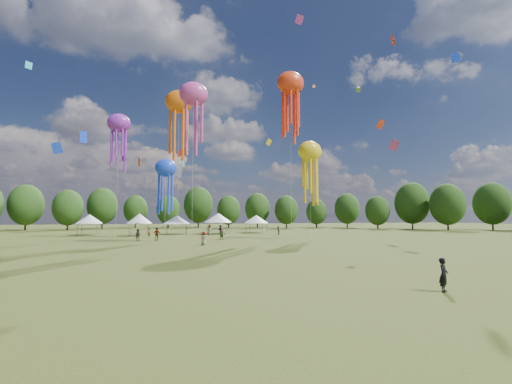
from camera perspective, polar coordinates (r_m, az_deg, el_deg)
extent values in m
plane|color=#384416|center=(18.00, -0.02, -15.89)|extent=(300.00, 300.00, 0.00)
imported|color=black|center=(19.94, 28.31, -11.84)|extent=(0.72, 0.68, 1.66)
imported|color=gray|center=(55.27, -18.76, -6.67)|extent=(1.06, 0.97, 1.77)
imported|color=gray|center=(69.87, -7.62, -6.16)|extent=(0.80, 1.05, 1.92)
imported|color=gray|center=(69.66, 3.67, -6.30)|extent=(0.72, 0.88, 1.66)
imported|color=gray|center=(72.40, -5.81, -6.15)|extent=(1.34, 1.18, 1.80)
imported|color=gray|center=(55.29, -15.92, -6.65)|extent=(1.19, 0.68, 1.91)
imported|color=gray|center=(56.22, -5.65, -6.88)|extent=(1.58, 0.85, 1.62)
imported|color=gray|center=(64.59, -17.08, -6.34)|extent=(0.50, 0.66, 1.63)
imported|color=gray|center=(45.63, -8.59, -7.49)|extent=(0.92, 1.00, 1.71)
cylinder|color=#47474C|center=(75.85, -27.18, -5.51)|extent=(0.08, 0.08, 2.13)
cylinder|color=#47474C|center=(79.28, -26.59, -5.44)|extent=(0.08, 0.08, 2.13)
cylinder|color=#47474C|center=(75.12, -24.55, -5.61)|extent=(0.08, 0.08, 2.13)
cylinder|color=#47474C|center=(78.59, -24.07, -5.53)|extent=(0.08, 0.08, 2.13)
cube|color=white|center=(77.16, -25.57, -4.69)|extent=(3.92, 3.92, 0.10)
cone|color=white|center=(77.14, -25.55, -3.98)|extent=(5.10, 5.10, 1.82)
cylinder|color=#47474C|center=(68.78, -20.02, -5.88)|extent=(0.08, 0.08, 2.20)
cylinder|color=#47474C|center=(72.02, -19.75, -5.79)|extent=(0.08, 0.08, 2.20)
cylinder|color=#47474C|center=(68.52, -17.30, -5.95)|extent=(0.08, 0.08, 2.20)
cylinder|color=#47474C|center=(71.76, -17.15, -5.85)|extent=(0.08, 0.08, 2.20)
cube|color=white|center=(70.22, -18.53, -4.93)|extent=(3.65, 3.65, 0.10)
cone|color=white|center=(70.20, -18.52, -4.12)|extent=(4.75, 4.75, 1.89)
cylinder|color=#47474C|center=(72.28, -14.35, -5.96)|extent=(0.08, 0.08, 2.01)
cylinder|color=#47474C|center=(76.15, -14.32, -5.85)|extent=(0.08, 0.08, 2.01)
cylinder|color=#47474C|center=(72.36, -11.27, -6.01)|extent=(0.08, 0.08, 2.01)
cylinder|color=#47474C|center=(76.22, -11.40, -5.90)|extent=(0.08, 0.08, 2.01)
cube|color=white|center=(74.19, -12.82, -5.12)|extent=(4.27, 4.27, 0.10)
cone|color=white|center=(74.18, -12.81, -4.41)|extent=(5.55, 5.55, 1.72)
cylinder|color=#47474C|center=(72.19, -7.60, -5.95)|extent=(0.08, 0.08, 2.27)
cylinder|color=#47474C|center=(76.24, -7.94, -5.84)|extent=(0.08, 0.08, 2.27)
cylinder|color=#47474C|center=(72.75, -4.40, -5.96)|extent=(0.08, 0.08, 2.27)
cylinder|color=#47474C|center=(76.77, -4.90, -5.85)|extent=(0.08, 0.08, 2.27)
cube|color=white|center=(74.43, -6.20, -4.99)|extent=(4.47, 4.47, 0.10)
cone|color=white|center=(74.42, -6.20, -4.20)|extent=(5.81, 5.81, 1.94)
cylinder|color=#47474C|center=(75.59, -1.03, -5.98)|extent=(0.08, 0.08, 2.04)
cylinder|color=#47474C|center=(79.29, -1.64, -5.88)|extent=(0.08, 0.08, 2.04)
cylinder|color=#47474C|center=(76.52, 1.76, -5.95)|extent=(0.08, 0.08, 2.04)
cylinder|color=#47474C|center=(80.18, 1.03, -5.86)|extent=(0.08, 0.08, 2.04)
cube|color=white|center=(77.84, 0.03, -5.13)|extent=(4.20, 4.20, 0.10)
cone|color=white|center=(77.83, 0.03, -4.45)|extent=(5.46, 5.46, 1.75)
ellipsoid|color=#D63F9E|center=(50.08, -10.16, 15.49)|extent=(3.87, 2.71, 3.29)
cylinder|color=beige|center=(47.68, -10.31, 3.89)|extent=(0.03, 0.03, 20.33)
ellipsoid|color=orange|center=(62.20, -12.45, 14.19)|extent=(4.63, 3.24, 3.93)
cylinder|color=beige|center=(59.65, -12.62, 3.64)|extent=(0.03, 0.03, 22.97)
ellipsoid|color=yellow|center=(57.38, 8.81, 6.58)|extent=(3.93, 2.75, 3.34)
cylinder|color=beige|center=(56.52, 8.88, -0.49)|extent=(0.03, 0.03, 14.15)
ellipsoid|color=purple|center=(65.56, -21.50, 10.44)|extent=(3.83, 2.68, 3.25)
cylinder|color=beige|center=(63.88, -21.72, 1.85)|extent=(0.03, 0.03, 19.68)
ellipsoid|color=#1C44FD|center=(53.24, -14.52, 3.83)|extent=(3.13, 2.19, 2.66)
cylinder|color=beige|center=(52.79, -14.62, -1.98)|extent=(0.03, 0.03, 10.80)
ellipsoid|color=#FF3916|center=(68.76, 5.66, 17.28)|extent=(5.18, 3.62, 4.40)
cylinder|color=beige|center=(64.97, 5.75, 5.45)|extent=(0.03, 0.03, 28.58)
cube|color=#FF3916|center=(83.01, -12.25, 6.23)|extent=(1.43, 1.77, 1.98)
cube|color=orange|center=(84.75, 9.44, 16.66)|extent=(0.83, 0.37, 0.88)
cube|color=#7CC11F|center=(69.90, -15.28, 3.71)|extent=(0.14, 1.27, 1.52)
cube|color=#1C44FD|center=(53.91, 29.81, 18.49)|extent=(1.04, 0.87, 1.29)
cube|color=#FF3916|center=(56.03, 21.45, 22.08)|extent=(0.81, 1.15, 1.51)
cube|color=#1C44FD|center=(81.08, -26.37, 8.04)|extent=(1.17, 1.76, 2.55)
cube|color=#1CC5EE|center=(56.65, -33.13, 16.94)|extent=(0.70, 0.55, 1.06)
cube|color=#D63F9E|center=(72.23, 7.10, 26.17)|extent=(1.63, 0.66, 1.95)
cube|color=#FF3916|center=(80.61, 19.67, 10.37)|extent=(2.17, 1.11, 2.14)
cube|color=yellow|center=(85.74, 2.10, 8.14)|extent=(1.65, 0.61, 1.74)
cube|color=#7CC11F|center=(64.38, 16.38, 15.76)|extent=(0.59, 0.85, 0.88)
cube|color=#1C44FD|center=(73.63, -29.73, 6.25)|extent=(1.74, 1.43, 2.32)
cube|color=#1CC5EE|center=(62.70, -11.82, 4.56)|extent=(0.47, 1.18, 1.42)
cube|color=#D63F9E|center=(60.67, 21.64, 7.13)|extent=(1.31, 1.28, 1.84)
cube|color=orange|center=(75.48, -18.53, 4.64)|extent=(0.62, 1.28, 1.77)
cylinder|color=#38281C|center=(108.90, -33.53, -4.34)|extent=(0.44, 0.44, 3.41)
ellipsoid|color=#254517|center=(108.92, -33.43, -1.76)|extent=(8.53, 8.53, 10.66)
cylinder|color=#38281C|center=(105.50, -28.44, -4.65)|extent=(0.44, 0.44, 3.07)
ellipsoid|color=#254517|center=(105.50, -28.36, -2.25)|extent=(7.66, 7.66, 9.58)
cylinder|color=#38281C|center=(112.12, -23.85, -4.62)|extent=(0.44, 0.44, 3.43)
ellipsoid|color=#254517|center=(112.14, -23.78, -2.10)|extent=(8.58, 8.58, 10.73)
cylinder|color=#38281C|center=(116.56, -19.12, -4.82)|extent=(0.44, 0.44, 2.95)
ellipsoid|color=#254517|center=(116.55, -19.07, -2.74)|extent=(7.37, 7.37, 9.21)
cylinder|color=#38281C|center=(112.18, -14.15, -4.97)|extent=(0.44, 0.44, 2.89)
ellipsoid|color=#254517|center=(112.17, -14.12, -2.85)|extent=(7.23, 7.23, 9.04)
cylinder|color=#38281C|center=(116.96, -9.41, -4.76)|extent=(0.44, 0.44, 3.84)
ellipsoid|color=#254517|center=(117.00, -9.38, -2.05)|extent=(9.60, 9.60, 11.99)
cylinder|color=#38281C|center=(106.99, -4.51, -5.15)|extent=(0.44, 0.44, 2.84)
ellipsoid|color=#254517|center=(106.98, -4.50, -2.96)|extent=(7.11, 7.11, 8.89)
cylinder|color=#38281C|center=(111.51, 0.24, -5.03)|extent=(0.44, 0.44, 3.16)
ellipsoid|color=#254517|center=(111.51, 0.23, -2.69)|extent=(7.91, 7.91, 9.88)
cylinder|color=#38281C|center=(108.20, 4.99, -5.12)|extent=(0.44, 0.44, 2.88)
ellipsoid|color=#254517|center=(108.19, 4.98, -2.93)|extent=(7.21, 7.21, 9.01)
cylinder|color=#38281C|center=(113.95, 9.85, -5.08)|extent=(0.44, 0.44, 2.63)
ellipsoid|color=#254517|center=(113.93, 9.82, -3.18)|extent=(6.57, 6.57, 8.22)
cylinder|color=#38281C|center=(114.74, 14.69, -4.88)|extent=(0.44, 0.44, 3.13)
ellipsoid|color=#254517|center=(114.75, 14.65, -2.63)|extent=(7.81, 7.81, 9.77)
cylinder|color=#38281C|center=(106.10, 19.27, -4.98)|extent=(0.44, 0.44, 2.72)
ellipsoid|color=#254517|center=(106.09, 19.22, -2.87)|extent=(6.80, 6.80, 8.50)
cylinder|color=#38281C|center=(109.16, 24.21, -4.54)|extent=(0.44, 0.44, 3.81)
ellipsoid|color=#254517|center=(109.20, 24.13, -1.66)|extent=(9.52, 9.52, 11.90)
cylinder|color=#38281C|center=(104.53, 28.87, -4.52)|extent=(0.44, 0.44, 3.51)
ellipsoid|color=#254517|center=(104.56, 28.78, -1.76)|extent=(8.78, 8.78, 10.97)
cylinder|color=#38281C|center=(112.57, 34.21, -4.22)|extent=(0.44, 0.44, 3.64)
ellipsoid|color=#254517|center=(112.60, 34.11, -1.56)|extent=(9.10, 9.10, 11.37)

